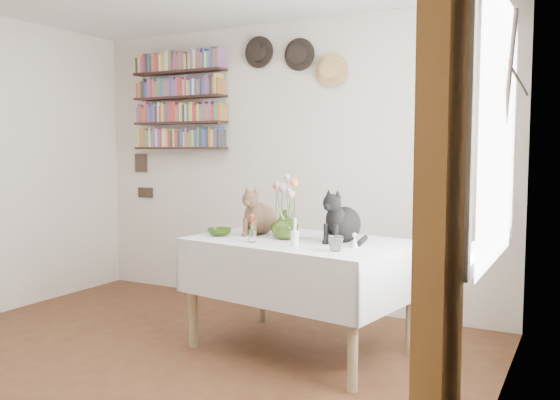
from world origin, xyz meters
The scene contains 16 objects.
room centered at (0.00, 0.00, 1.25)m, with size 4.08×4.58×2.58m.
window centered at (1.97, 0.80, 1.40)m, with size 0.12×1.52×1.32m.
curtain centered at (1.90, -0.12, 1.15)m, with size 0.12×0.38×2.10m, color brown.
dining_table centered at (0.67, 1.16, 0.58)m, with size 1.58×1.15×0.78m.
tabby_cat centered at (0.30, 1.25, 0.95)m, with size 0.24×0.30×0.35m, color brown, non-canonical shape.
black_cat centered at (0.97, 1.20, 0.96)m, with size 0.24×0.31×0.36m, color black, non-canonical shape.
flower_vase centered at (0.57, 1.13, 0.88)m, with size 0.19×0.19×0.20m, color #85B041.
green_bowl centered at (0.08, 1.05, 0.80)m, with size 0.17×0.17×0.05m, color #85B041.
drinking_glass centered at (1.07, 0.84, 0.82)m, with size 0.10×0.10×0.09m, color white.
candlestick centered at (0.78, 0.86, 0.84)m, with size 0.05×0.05×0.18m.
berry_jar centered at (0.44, 0.90, 0.87)m, with size 0.05×0.05×0.21m.
porcelain_figurine centered at (1.12, 1.01, 0.82)m, with size 0.05×0.05×0.09m.
flower_bouquet centered at (0.57, 1.14, 1.12)m, with size 0.17×0.13×0.39m.
bookshelf_unit centered at (-1.10, 2.16, 1.84)m, with size 1.00×0.16×0.91m.
wall_hats centered at (0.12, 2.19, 2.17)m, with size 0.98×0.09×0.48m.
wall_art_plaques centered at (-1.63, 2.23, 1.12)m, with size 0.21×0.02×0.44m.
Camera 1 is at (2.42, -2.44, 1.39)m, focal length 38.00 mm.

